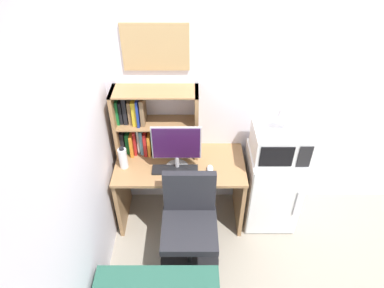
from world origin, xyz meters
The scene contains 13 objects.
wall_back centered at (0.40, 0.02, 1.30)m, with size 6.40×0.04×2.60m, color silver.
wall_left centered at (-1.62, -1.60, 1.30)m, with size 0.04×4.40×2.60m, color silver.
desk centered at (-0.95, -0.30, 0.51)m, with size 1.20×0.60×0.74m.
hutch_bookshelf centered at (-1.26, -0.12, 1.06)m, with size 0.76×0.26×0.67m.
monitor centered at (-0.97, -0.36, 0.99)m, with size 0.43×0.21×0.46m.
keyboard centered at (-0.99, -0.40, 0.75)m, with size 0.41×0.12×0.02m, color black.
computer_mouse centered at (-0.67, -0.40, 0.76)m, with size 0.06×0.10×0.04m, color silver.
water_bottle centered at (-1.46, -0.35, 0.84)m, with size 0.08×0.08×0.22m.
mini_fridge centered at (-0.06, -0.30, 0.42)m, with size 0.50×0.51×0.84m.
microwave centered at (-0.06, -0.29, 0.98)m, with size 0.47×0.39×0.27m.
desk_fan centered at (-0.03, -0.30, 1.25)m, with size 0.17×0.11×0.25m.
desk_chair centered at (-0.86, -0.80, 0.41)m, with size 0.54×0.54×0.94m.
wall_corkboard centered at (-1.13, -0.01, 1.74)m, with size 0.55×0.02×0.40m, color tan.
Camera 1 is at (-0.84, -2.67, 2.83)m, focal length 31.84 mm.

